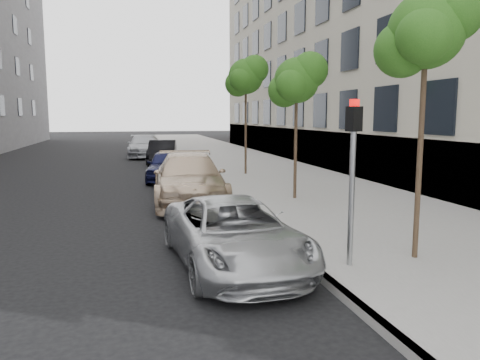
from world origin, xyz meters
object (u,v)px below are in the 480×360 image
object	(u,v)px
signal_pole	(353,162)
suv	(189,179)
sedan_blue	(167,165)
sedan_rear	(144,146)
tree_mid	(297,80)
tree_far	(246,76)
minivan	(234,233)
tree_near	(428,31)
sedan_black	(162,152)

from	to	relation	value
signal_pole	suv	distance (m)	7.60
suv	sedan_blue	xyz separation A→B (m)	(-0.27, 5.40, -0.13)
sedan_rear	signal_pole	bearing A→B (deg)	-81.79
tree_mid	tree_far	size ratio (longest dim) A/B	0.87
signal_pole	minivan	distance (m)	2.47
tree_near	sedan_rear	distance (m)	25.01
sedan_rear	sedan_blue	bearing A→B (deg)	-85.36
tree_mid	sedan_rear	bearing A→B (deg)	103.23
minivan	suv	distance (m)	6.44
sedan_blue	sedan_black	bearing A→B (deg)	96.88
tree_mid	suv	bearing A→B (deg)	169.35
tree_near	tree_far	size ratio (longest dim) A/B	0.94
suv	tree_far	bearing A→B (deg)	64.22
tree_far	sedan_black	xyz separation A→B (m)	(-3.33, 6.19, -3.78)
tree_mid	sedan_blue	bearing A→B (deg)	120.85
tree_near	sedan_rear	size ratio (longest dim) A/B	0.97
signal_pole	suv	xyz separation A→B (m)	(-1.91, 7.26, -1.18)
sedan_rear	suv	bearing A→B (deg)	-85.36
tree_far	minivan	bearing A→B (deg)	-105.12
sedan_black	sedan_rear	distance (m)	5.29
signal_pole	sedan_black	bearing A→B (deg)	73.41
signal_pole	sedan_blue	world-z (taller)	signal_pole
sedan_blue	sedan_rear	size ratio (longest dim) A/B	0.76
sedan_rear	tree_far	bearing A→B (deg)	-68.03
tree_far	suv	world-z (taller)	tree_far
signal_pole	minivan	xyz separation A→B (m)	(-1.91, 0.82, -1.34)
tree_near	sedan_black	world-z (taller)	tree_near
tree_far	signal_pole	distance (m)	13.45
tree_mid	suv	distance (m)	4.56
suv	sedan_black	world-z (taller)	suv
tree_far	signal_pole	world-z (taller)	tree_far
tree_near	signal_pole	size ratio (longest dim) A/B	1.70
minivan	sedan_black	distance (m)	18.50
tree_mid	minivan	world-z (taller)	tree_mid
tree_mid	minivan	bearing A→B (deg)	-119.77
tree_mid	sedan_blue	distance (m)	7.71
sedan_blue	minivan	bearing A→B (deg)	-79.43
suv	signal_pole	bearing A→B (deg)	-71.51
tree_mid	sedan_rear	world-z (taller)	tree_mid
signal_pole	sedan_rear	xyz separation A→B (m)	(-2.79, 24.54, -1.22)
sedan_blue	sedan_rear	xyz separation A→B (m)	(-0.61, 11.88, 0.08)
suv	tree_near	bearing A→B (deg)	-61.23
minivan	sedan_rear	world-z (taller)	sedan_rear
minivan	sedan_rear	bearing A→B (deg)	88.68
tree_far	signal_pole	size ratio (longest dim) A/B	1.82
tree_far	sedan_black	world-z (taller)	tree_far
tree_far	minivan	world-z (taller)	tree_far
sedan_rear	tree_mid	bearing A→B (deg)	-75.06
tree_far	sedan_rear	distance (m)	12.72
suv	sedan_rear	size ratio (longest dim) A/B	1.06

